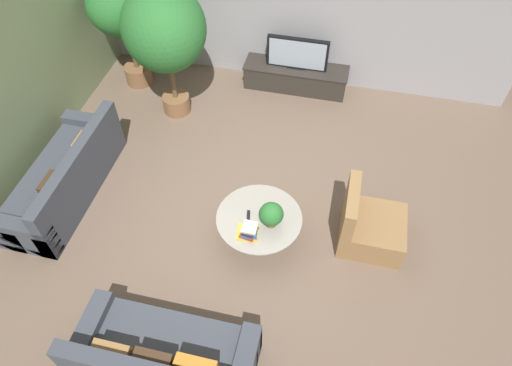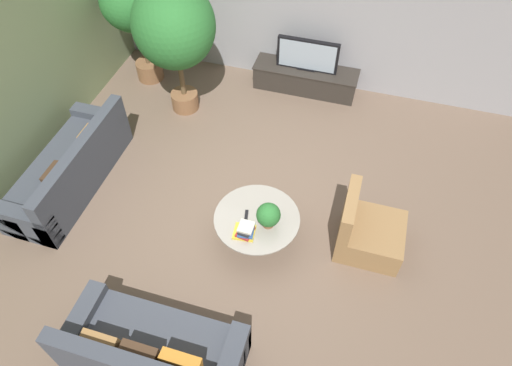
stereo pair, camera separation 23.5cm
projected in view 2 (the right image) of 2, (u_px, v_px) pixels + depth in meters
ground_plane at (243, 215)px, 6.24m from camera, size 24.00×24.00×0.00m
side_wall_left at (2, 75)px, 5.82m from camera, size 0.12×7.40×3.00m
media_console at (305, 78)px, 7.86m from camera, size 1.78×0.50×0.42m
television at (308, 55)px, 7.50m from camera, size 1.02×0.13×0.55m
coffee_table at (257, 223)px, 5.79m from camera, size 1.08×1.08×0.42m
couch_by_wall at (70, 170)px, 6.40m from camera, size 0.84×2.16×0.84m
couch_near_entry at (153, 353)px, 4.74m from camera, size 1.85×0.84×0.84m
armchair_wicker at (367, 232)px, 5.74m from camera, size 0.80×0.76×0.86m
potted_palm_tall at (136, 5)px, 7.19m from camera, size 1.12×1.12×1.91m
potted_palm_corner at (174, 28)px, 6.58m from camera, size 1.22×1.22×2.16m
potted_plant_tabletop at (268, 215)px, 5.47m from camera, size 0.30×0.30×0.36m
book_stack at (245, 230)px, 5.50m from camera, size 0.28×0.27×0.14m
remote_black at (246, 215)px, 5.71m from camera, size 0.07×0.16×0.02m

